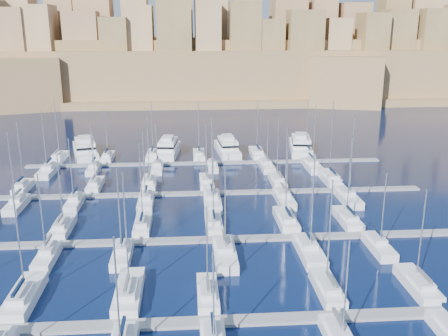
{
  "coord_description": "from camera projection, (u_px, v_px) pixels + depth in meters",
  "views": [
    {
      "loc": [
        -4.12,
        -82.56,
        32.14
      ],
      "look_at": [
        2.38,
        6.0,
        6.43
      ],
      "focal_mm": 40.0,
      "sensor_mm": 36.0,
      "label": 1
    }
  ],
  "objects": [
    {
      "name": "sailboat_19",
      "position": [
        47.0,
        256.0,
        70.11
      ],
      "size": [
        2.47,
        8.25,
        13.21
      ],
      "color": "white",
      "rests_on": "ground"
    },
    {
      "name": "sailboat_16",
      "position": [
        286.0,
        220.0,
        82.95
      ],
      "size": [
        2.92,
        9.72,
        15.5
      ],
      "color": "white",
      "rests_on": "ground"
    },
    {
      "name": "sailboat_3",
      "position": [
        208.0,
        294.0,
        60.28
      ],
      "size": [
        2.53,
        8.42,
        12.07
      ],
      "color": "white",
      "rests_on": "ground"
    },
    {
      "name": "pontoon_far",
      "position": [
        206.0,
        163.0,
        118.92
      ],
      "size": [
        84.0,
        2.0,
        0.4
      ],
      "primitive_type": "cube",
      "color": "slate",
      "rests_on": "ground"
    },
    {
      "name": "sailboat_25",
      "position": [
        95.0,
        185.0,
        101.05
      ],
      "size": [
        2.58,
        8.61,
        12.08
      ],
      "color": "white",
      "rests_on": "ground"
    },
    {
      "name": "sailboat_28",
      "position": [
        277.0,
        181.0,
        103.81
      ],
      "size": [
        2.67,
        8.9,
        14.5
      ],
      "color": "white",
      "rests_on": "ground"
    },
    {
      "name": "sailboat_15",
      "position": [
        214.0,
        223.0,
        81.74
      ],
      "size": [
        2.68,
        8.94,
        12.72
      ],
      "color": "white",
      "rests_on": "ground"
    },
    {
      "name": "sailboat_24",
      "position": [
        23.0,
        187.0,
        99.82
      ],
      "size": [
        2.44,
        8.13,
        14.28
      ],
      "color": "white",
      "rests_on": "ground"
    },
    {
      "name": "sailboat_38",
      "position": [
        153.0,
        156.0,
        123.46
      ],
      "size": [
        2.98,
        9.94,
        14.53
      ],
      "color": "white",
      "rests_on": "ground"
    },
    {
      "name": "sailboat_36",
      "position": [
        59.0,
        158.0,
        121.6
      ],
      "size": [
        2.82,
        9.4,
        14.85
      ],
      "color": "white",
      "rests_on": "ground"
    },
    {
      "name": "sailboat_31",
      "position": [
        75.0,
        202.0,
        91.16
      ],
      "size": [
        2.45,
        8.16,
        13.13
      ],
      "color": "white",
      "rests_on": "ground"
    },
    {
      "name": "sailboat_22",
      "position": [
        309.0,
        250.0,
        71.87
      ],
      "size": [
        3.02,
        10.05,
        15.57
      ],
      "color": "white",
      "rests_on": "ground"
    },
    {
      "name": "sailboat_42",
      "position": [
        48.0,
        171.0,
        110.65
      ],
      "size": [
        3.0,
        9.99,
        14.69
      ],
      "color": "white",
      "rests_on": "ground"
    },
    {
      "name": "sailboat_34",
      "position": [
        284.0,
        198.0,
        93.2
      ],
      "size": [
        2.88,
        9.61,
        14.67
      ],
      "color": "white",
      "rests_on": "ground"
    },
    {
      "name": "sailboat_40",
      "position": [
        257.0,
        153.0,
        125.56
      ],
      "size": [
        3.16,
        10.52,
        14.63
      ],
      "color": "white",
      "rests_on": "ground"
    },
    {
      "name": "sailboat_43",
      "position": [
        94.0,
        169.0,
        112.36
      ],
      "size": [
        2.35,
        7.85,
        11.77
      ],
      "color": "white",
      "rests_on": "ground"
    },
    {
      "name": "sailboat_13",
      "position": [
        63.0,
        227.0,
        80.09
      ],
      "size": [
        2.72,
        9.08,
        12.91
      ],
      "color": "white",
      "rests_on": "ground"
    },
    {
      "name": "motor_yacht_b",
      "position": [
        168.0,
        148.0,
        126.49
      ],
      "size": [
        6.28,
        16.07,
        5.25
      ],
      "color": "white",
      "rests_on": "ground"
    },
    {
      "name": "sailboat_39",
      "position": [
        199.0,
        155.0,
        124.02
      ],
      "size": [
        2.83,
        9.42,
        14.32
      ],
      "color": "white",
      "rests_on": "ground"
    },
    {
      "name": "sailboat_20",
      "position": [
        122.0,
        254.0,
        70.74
      ],
      "size": [
        2.54,
        8.47,
        13.84
      ],
      "color": "white",
      "rests_on": "ground"
    },
    {
      "name": "sailboat_47",
      "position": [
        312.0,
        166.0,
        114.72
      ],
      "size": [
        3.08,
        10.26,
        15.2
      ],
      "color": "white",
      "rests_on": "ground"
    },
    {
      "name": "sailboat_41",
      "position": [
        306.0,
        153.0,
        125.7
      ],
      "size": [
        2.68,
        8.93,
        14.8
      ],
      "color": "white",
      "rests_on": "ground"
    },
    {
      "name": "motor_yacht_c",
      "position": [
        227.0,
        147.0,
        127.67
      ],
      "size": [
        5.98,
        16.23,
        5.25
      ],
      "color": "white",
      "rests_on": "ground"
    },
    {
      "name": "sailboat_30",
      "position": [
        17.0,
        204.0,
        90.21
      ],
      "size": [
        2.59,
        8.64,
        14.57
      ],
      "color": "white",
      "rests_on": "ground"
    },
    {
      "name": "sailboat_26",
      "position": [
        150.0,
        183.0,
        102.21
      ],
      "size": [
        2.84,
        9.46,
        14.82
      ],
      "color": "white",
      "rests_on": "ground"
    },
    {
      "name": "pontoon_near",
      "position": [
        229.0,
        321.0,
        55.69
      ],
      "size": [
        84.0,
        2.0,
        0.4
      ],
      "primitive_type": "cube",
      "color": "slate",
      "rests_on": "ground"
    },
    {
      "name": "sailboat_2",
      "position": [
        129.0,
        292.0,
        60.51
      ],
      "size": [
        3.11,
        10.36,
        16.16
      ],
      "color": "white",
      "rests_on": "ground"
    },
    {
      "name": "sailboat_21",
      "position": [
        225.0,
        253.0,
        70.86
      ],
      "size": [
        3.11,
        10.36,
        14.01
      ],
      "color": "white",
      "rests_on": "ground"
    },
    {
      "name": "sailboat_35",
      "position": [
        348.0,
        197.0,
        93.84
      ],
      "size": [
        3.01,
        10.03,
        16.39
      ],
      "color": "white",
      "rests_on": "ground"
    },
    {
      "name": "ground",
      "position": [
        213.0,
        212.0,
        88.32
      ],
      "size": [
        600.0,
        600.0,
        0.0
      ],
      "primitive_type": "plane",
      "color": "black",
      "rests_on": "ground"
    },
    {
      "name": "sailboat_17",
      "position": [
        347.0,
        219.0,
        83.53
      ],
      "size": [
        2.82,
        9.4,
        14.8
      ],
      "color": "white",
      "rests_on": "ground"
    },
    {
      "name": "sailboat_33",
      "position": [
        212.0,
        201.0,
        91.97
      ],
      "size": [
        3.06,
        10.19,
        16.8
      ],
      "color": "white",
      "rests_on": "ground"
    },
    {
      "name": "sailboat_32",
      "position": [
        146.0,
        201.0,
        91.65
      ],
      "size": [
        2.72,
        9.07,
        14.41
      ],
      "color": "white",
      "rests_on": "ground"
    },
    {
      "name": "sailboat_1",
      "position": [
        24.0,
        297.0,
        59.57
      ],
      "size": [
        3.06,
        10.21,
        15.06
      ],
      "color": "white",
      "rests_on": "ground"
    },
    {
      "name": "fortified_city",
      "position": [
        195.0,
        63.0,
        232.95
      ],
      "size": [
        460.0,
        108.95,
        59.52
      ],
      "color": "brown",
      "rests_on": "ground"
    },
    {
      "name": "sailboat_5",
      "position": [
        418.0,
        284.0,
        62.44
      ],
      "size": [
        2.72,
        9.07,
        13.42
      ],
      "color": "white",
      "rests_on": "ground"
    },
    {
      "name": "sailboat_44",
      "position": [
        157.0,
        168.0,
        113.21
      ],
      "size": [
        2.45,
        8.17,
        11.32
      ],
      "color": "white",
      "rests_on": "ground"
    },
    {
      "name": "sailboat_37",
      "position": [
        108.0,
        157.0,
        122.04
      ],
      "size": [
        2.57,
        8.56,
        12.63
      ],
      "color": "white",
      "rests_on": "ground"
    },
    {
      "name": "pontoon_mid_far",
      "position": [
        210.0,
        193.0,
        97.85
      ],
      "size": [
        84.0,
        2.0,
        0.4
      ],
      "primitive_type": "cube",
      "color": "slate",
      "rests_on": "ground"
    },
    {
      "name": "motor_yacht_d",
      "position": [
        301.0,
        145.0,
        129.67
      ],
      "size": [
        7.81,
        17.91,
        5.25
      ],
      "color": "white",
      "rests_on": "ground"
    },
    {
      "name": "sailboat_29",
      "position": [
        330.0,
        178.0,
        105.39
      ],
      "size": [
        3.17,
        10.57,
        17.22
      ],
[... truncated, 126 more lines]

